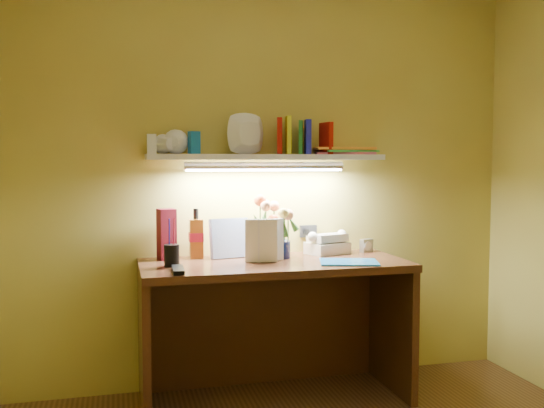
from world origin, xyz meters
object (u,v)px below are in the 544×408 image
Objects in this scene: desk at (275,331)px; whisky_bottle at (196,233)px; telephone at (327,242)px; flower_bouquet at (274,228)px; desk_clock at (366,245)px.

whisky_bottle is at bearing 151.12° from desk.
whisky_bottle is (-0.39, 0.21, 0.51)m from desk.
telephone reaches higher than desk.
telephone is at bearing 26.67° from desk.
flower_bouquet is 1.49× the size of telephone.
desk_clock is (0.25, 0.01, -0.03)m from telephone.
flower_bouquet is 0.35m from telephone.
flower_bouquet is at bearing 170.74° from telephone.
telephone is at bearing 163.82° from desk_clock.
desk_clock is at bearing 6.21° from flower_bouquet.
flower_bouquet reaches higher than desk.
whisky_bottle reaches higher than desk_clock.
desk is 18.66× the size of desk_clock.
desk is at bearing -102.44° from flower_bouquet.
desk is 6.39× the size of telephone.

